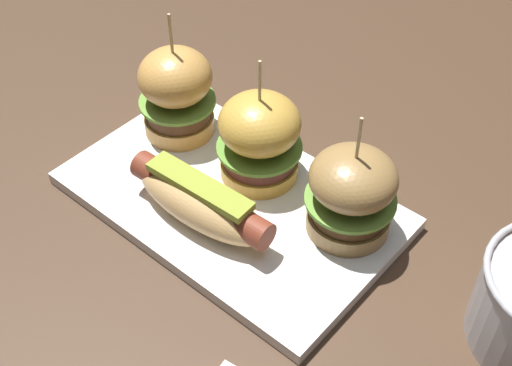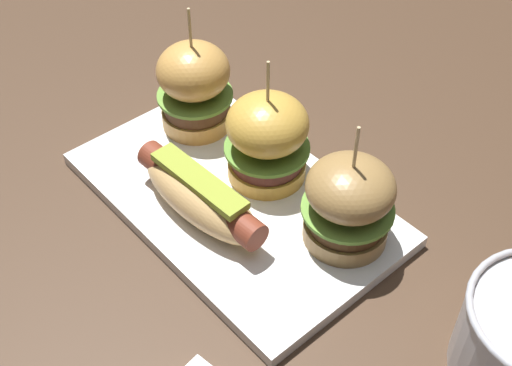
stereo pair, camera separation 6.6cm
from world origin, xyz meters
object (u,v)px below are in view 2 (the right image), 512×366
object	(u,v)px
hot_dog	(203,198)
slider_left	(194,86)
platter_main	(234,198)
slider_right	(349,202)
slider_center	(269,139)

from	to	relation	value
hot_dog	slider_left	xyz separation A→B (m)	(-0.12, 0.08, 0.03)
hot_dog	slider_left	distance (m)	0.15
platter_main	slider_right	size ratio (longest dim) A/B	2.49
slider_left	slider_right	world-z (taller)	slider_left
slider_center	slider_right	xyz separation A→B (m)	(0.11, -0.00, -0.00)
slider_right	hot_dog	bearing A→B (deg)	-142.12
slider_left	slider_center	bearing A→B (deg)	2.05
hot_dog	slider_center	distance (m)	0.09
slider_left	platter_main	bearing A→B (deg)	-19.54
platter_main	slider_right	distance (m)	0.13
slider_left	slider_center	xyz separation A→B (m)	(0.12, 0.00, -0.00)
platter_main	slider_left	bearing A→B (deg)	160.46
platter_main	slider_right	xyz separation A→B (m)	(0.12, 0.04, 0.05)
platter_main	slider_center	bearing A→B (deg)	86.99
platter_main	hot_dog	xyz separation A→B (m)	(0.00, -0.04, 0.03)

